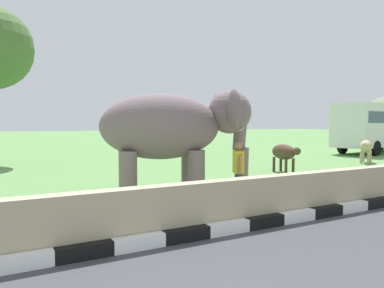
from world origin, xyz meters
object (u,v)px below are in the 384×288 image
elephant (174,129)px  cow_mid (366,147)px  bus_white (379,124)px  cow_near (284,153)px  person_handler (238,169)px

elephant → cow_mid: (13.55, 4.10, -1.11)m
bus_white → cow_near: (-13.87, -5.00, -1.21)m
elephant → cow_near: bearing=25.2°
person_handler → cow_near: bearing=36.8°
elephant → cow_near: 7.68m
person_handler → cow_mid: person_handler is taller
bus_white → cow_mid: bus_white is taller
person_handler → cow_mid: 13.02m
person_handler → bus_white: (19.27, 9.03, 1.15)m
bus_white → cow_mid: size_ratio=5.04×
bus_white → cow_near: bearing=-160.2°
bus_white → cow_mid: 8.40m
cow_mid → person_handler: bearing=-158.0°
cow_near → cow_mid: bearing=7.3°
cow_near → cow_mid: same height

